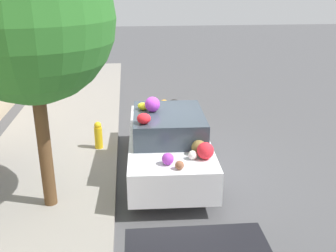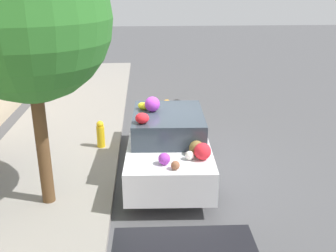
% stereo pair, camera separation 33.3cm
% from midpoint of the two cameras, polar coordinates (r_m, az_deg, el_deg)
% --- Properties ---
extents(ground_plane, '(60.00, 60.00, 0.00)m').
position_cam_midpoint_polar(ground_plane, '(9.12, -1.53, -6.62)').
color(ground_plane, '#4C4C4F').
extents(sidewalk_curb, '(24.00, 3.20, 0.13)m').
position_cam_midpoint_polar(sidewalk_curb, '(9.31, -18.46, -6.71)').
color(sidewalk_curb, gray).
rests_on(sidewalk_curb, ground).
extents(street_tree, '(2.80, 2.80, 4.83)m').
position_cam_midpoint_polar(street_tree, '(7.00, -20.83, 14.21)').
color(street_tree, brown).
rests_on(street_tree, sidewalk_curb).
extents(fire_hydrant, '(0.20, 0.20, 0.70)m').
position_cam_midpoint_polar(fire_hydrant, '(10.08, -11.01, -1.31)').
color(fire_hydrant, gold).
rests_on(fire_hydrant, sidewalk_curb).
extents(art_car, '(4.13, 1.86, 1.80)m').
position_cam_midpoint_polar(art_car, '(8.77, -1.06, -2.24)').
color(art_car, silver).
rests_on(art_car, ground).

